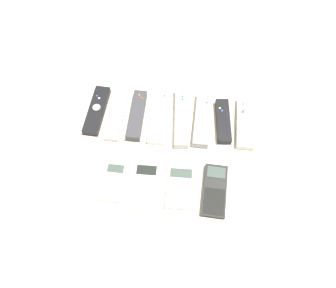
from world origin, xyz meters
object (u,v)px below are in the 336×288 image
(remote_4, at_px, (181,117))
(calculator_3, at_px, (215,190))
(remote_5, at_px, (202,119))
(calculator_1, at_px, (145,186))
(remote_3, at_px, (159,117))
(calculator_0, at_px, (113,182))
(remote_7, at_px, (245,123))
(remote_2, at_px, (137,115))
(remote_6, at_px, (223,121))
(remote_0, at_px, (97,110))
(remote_1, at_px, (118,113))
(calculator_2, at_px, (180,188))

(remote_4, height_order, calculator_3, remote_4)
(remote_5, bearing_deg, calculator_1, -121.34)
(remote_3, distance_m, calculator_0, 0.26)
(remote_7, bearing_deg, remote_4, -179.51)
(remote_3, height_order, remote_7, remote_7)
(remote_2, distance_m, remote_5, 0.21)
(remote_2, height_order, remote_4, same)
(remote_6, xyz_separation_m, calculator_0, (-0.31, -0.23, -0.00))
(remote_3, distance_m, calculator_3, 0.30)
(remote_5, relative_size, remote_7, 1.06)
(remote_6, height_order, remote_7, remote_6)
(remote_4, bearing_deg, remote_0, 175.58)
(remote_6, bearing_deg, remote_0, 174.95)
(remote_1, height_order, remote_7, remote_7)
(remote_6, relative_size, calculator_2, 1.25)
(remote_6, bearing_deg, calculator_1, -137.33)
(remote_4, xyz_separation_m, remote_5, (0.07, -0.00, -0.00))
(remote_1, relative_size, remote_5, 1.06)
(remote_4, height_order, calculator_2, remote_4)
(remote_7, height_order, calculator_1, remote_7)
(remote_1, height_order, remote_6, remote_6)
(remote_1, relative_size, remote_4, 0.95)
(remote_0, bearing_deg, remote_5, 2.58)
(remote_0, bearing_deg, remote_3, 1.45)
(calculator_0, distance_m, calculator_3, 0.29)
(remote_0, height_order, remote_7, remote_0)
(remote_5, xyz_separation_m, remote_6, (0.07, -0.00, -0.00))
(calculator_0, relative_size, calculator_2, 0.93)
(remote_1, distance_m, remote_6, 0.34)
(remote_2, bearing_deg, calculator_3, -41.70)
(remote_1, height_order, calculator_2, remote_1)
(remote_4, xyz_separation_m, calculator_0, (-0.18, -0.24, -0.01))
(remote_3, relative_size, calculator_3, 1.22)
(calculator_0, distance_m, calculator_2, 0.19)
(remote_4, xyz_separation_m, remote_7, (0.20, -0.00, -0.00))
(calculator_2, bearing_deg, calculator_1, -178.85)
(remote_3, height_order, calculator_2, remote_3)
(remote_4, xyz_separation_m, calculator_1, (-0.09, -0.24, -0.01))
(remote_2, xyz_separation_m, remote_3, (0.07, 0.00, -0.01))
(remote_0, relative_size, remote_2, 1.01)
(calculator_0, xyz_separation_m, calculator_3, (0.29, -0.00, 0.00))
(calculator_0, bearing_deg, remote_2, 82.60)
(remote_1, height_order, remote_5, remote_5)
(remote_1, bearing_deg, calculator_0, -81.09)
(remote_7, bearing_deg, remote_1, -179.36)
(remote_2, relative_size, calculator_1, 1.32)
(remote_0, height_order, remote_2, remote_2)
(remote_4, height_order, remote_5, same)
(remote_0, distance_m, calculator_0, 0.26)
(remote_1, bearing_deg, calculator_1, -61.23)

